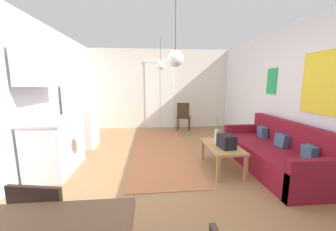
{
  "coord_description": "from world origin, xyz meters",
  "views": [
    {
      "loc": [
        -0.34,
        -3.23,
        1.51
      ],
      "look_at": [
        0.05,
        1.0,
        0.8
      ],
      "focal_mm": 20.94,
      "sensor_mm": 36.0,
      "label": 1
    }
  ],
  "objects_px": {
    "couch": "(274,154)",
    "accent_chair": "(183,115)",
    "pendant_lamp_far": "(160,65)",
    "dining_chair_near": "(50,224)",
    "refrigerator": "(82,115)",
    "bamboo_vase": "(217,137)",
    "coffee_table": "(222,148)",
    "handbag": "(226,141)",
    "pendant_lamp_near": "(175,59)"
  },
  "relations": [
    {
      "from": "couch",
      "to": "accent_chair",
      "type": "xyz_separation_m",
      "value": [
        -1.13,
        2.92,
        0.23
      ]
    },
    {
      "from": "pendant_lamp_far",
      "to": "dining_chair_near",
      "type": "bearing_deg",
      "value": -105.74
    },
    {
      "from": "refrigerator",
      "to": "accent_chair",
      "type": "relative_size",
      "value": 1.71
    },
    {
      "from": "bamboo_vase",
      "to": "dining_chair_near",
      "type": "distance_m",
      "value": 2.72
    },
    {
      "from": "couch",
      "to": "coffee_table",
      "type": "distance_m",
      "value": 0.95
    },
    {
      "from": "handbag",
      "to": "dining_chair_near",
      "type": "relative_size",
      "value": 0.4
    },
    {
      "from": "dining_chair_near",
      "to": "refrigerator",
      "type": "height_order",
      "value": "refrigerator"
    },
    {
      "from": "couch",
      "to": "pendant_lamp_near",
      "type": "xyz_separation_m",
      "value": [
        -1.83,
        -0.35,
        1.58
      ]
    },
    {
      "from": "dining_chair_near",
      "to": "pendant_lamp_far",
      "type": "height_order",
      "value": "pendant_lamp_far"
    },
    {
      "from": "pendant_lamp_near",
      "to": "dining_chair_near",
      "type": "bearing_deg",
      "value": -127.85
    },
    {
      "from": "bamboo_vase",
      "to": "couch",
      "type": "bearing_deg",
      "value": -8.85
    },
    {
      "from": "bamboo_vase",
      "to": "refrigerator",
      "type": "bearing_deg",
      "value": 153.36
    },
    {
      "from": "refrigerator",
      "to": "pendant_lamp_far",
      "type": "bearing_deg",
      "value": 8.23
    },
    {
      "from": "couch",
      "to": "dining_chair_near",
      "type": "xyz_separation_m",
      "value": [
        -2.93,
        -1.77,
        0.22
      ]
    },
    {
      "from": "handbag",
      "to": "dining_chair_near",
      "type": "height_order",
      "value": "dining_chair_near"
    },
    {
      "from": "couch",
      "to": "dining_chair_near",
      "type": "distance_m",
      "value": 3.43
    },
    {
      "from": "refrigerator",
      "to": "pendant_lamp_near",
      "type": "relative_size",
      "value": 1.76
    },
    {
      "from": "bamboo_vase",
      "to": "dining_chair_near",
      "type": "xyz_separation_m",
      "value": [
        -1.92,
        -1.93,
        -0.08
      ]
    },
    {
      "from": "coffee_table",
      "to": "pendant_lamp_far",
      "type": "relative_size",
      "value": 1.25
    },
    {
      "from": "couch",
      "to": "pendant_lamp_near",
      "type": "height_order",
      "value": "pendant_lamp_near"
    },
    {
      "from": "coffee_table",
      "to": "bamboo_vase",
      "type": "distance_m",
      "value": 0.22
    },
    {
      "from": "pendant_lamp_far",
      "to": "couch",
      "type": "bearing_deg",
      "value": -43.49
    },
    {
      "from": "coffee_table",
      "to": "pendant_lamp_near",
      "type": "distance_m",
      "value": 1.76
    },
    {
      "from": "pendant_lamp_near",
      "to": "pendant_lamp_far",
      "type": "relative_size",
      "value": 1.14
    },
    {
      "from": "handbag",
      "to": "pendant_lamp_near",
      "type": "xyz_separation_m",
      "value": [
        -0.9,
        -0.27,
        1.29
      ]
    },
    {
      "from": "couch",
      "to": "accent_chair",
      "type": "bearing_deg",
      "value": 111.22
    },
    {
      "from": "accent_chair",
      "to": "handbag",
      "type": "bearing_deg",
      "value": 110.1
    },
    {
      "from": "dining_chair_near",
      "to": "coffee_table",
      "type": "bearing_deg",
      "value": -126.37
    },
    {
      "from": "refrigerator",
      "to": "dining_chair_near",
      "type": "bearing_deg",
      "value": -75.56
    },
    {
      "from": "coffee_table",
      "to": "dining_chair_near",
      "type": "relative_size",
      "value": 1.15
    },
    {
      "from": "bamboo_vase",
      "to": "refrigerator",
      "type": "relative_size",
      "value": 0.31
    },
    {
      "from": "dining_chair_near",
      "to": "refrigerator",
      "type": "distance_m",
      "value": 3.44
    },
    {
      "from": "refrigerator",
      "to": "bamboo_vase",
      "type": "bearing_deg",
      "value": -26.64
    },
    {
      "from": "couch",
      "to": "handbag",
      "type": "distance_m",
      "value": 0.98
    },
    {
      "from": "refrigerator",
      "to": "accent_chair",
      "type": "height_order",
      "value": "refrigerator"
    },
    {
      "from": "accent_chair",
      "to": "dining_chair_near",
      "type": "bearing_deg",
      "value": 85.26
    },
    {
      "from": "pendant_lamp_far",
      "to": "coffee_table",
      "type": "bearing_deg",
      "value": -60.76
    },
    {
      "from": "handbag",
      "to": "accent_chair",
      "type": "relative_size",
      "value": 0.37
    },
    {
      "from": "bamboo_vase",
      "to": "accent_chair",
      "type": "relative_size",
      "value": 0.52
    },
    {
      "from": "handbag",
      "to": "coffee_table",
      "type": "bearing_deg",
      "value": 93.17
    },
    {
      "from": "couch",
      "to": "handbag",
      "type": "height_order",
      "value": "couch"
    },
    {
      "from": "refrigerator",
      "to": "pendant_lamp_far",
      "type": "distance_m",
      "value": 2.22
    },
    {
      "from": "dining_chair_near",
      "to": "refrigerator",
      "type": "xyz_separation_m",
      "value": [
        -0.85,
        3.32,
        0.29
      ]
    },
    {
      "from": "bamboo_vase",
      "to": "accent_chair",
      "type": "height_order",
      "value": "bamboo_vase"
    },
    {
      "from": "couch",
      "to": "coffee_table",
      "type": "bearing_deg",
      "value": 175.82
    },
    {
      "from": "couch",
      "to": "dining_chair_near",
      "type": "relative_size",
      "value": 2.53
    },
    {
      "from": "bamboo_vase",
      "to": "dining_chair_near",
      "type": "bearing_deg",
      "value": -134.87
    },
    {
      "from": "pendant_lamp_near",
      "to": "pendant_lamp_far",
      "type": "bearing_deg",
      "value": 92.34
    },
    {
      "from": "bamboo_vase",
      "to": "refrigerator",
      "type": "height_order",
      "value": "refrigerator"
    },
    {
      "from": "refrigerator",
      "to": "pendant_lamp_far",
      "type": "height_order",
      "value": "pendant_lamp_far"
    }
  ]
}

